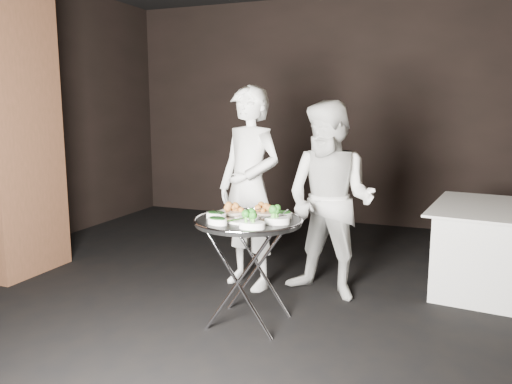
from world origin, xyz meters
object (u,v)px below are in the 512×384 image
(waiter_left, at_px, (249,188))
(dining_table, at_px, (512,251))
(waiter_right, at_px, (330,201))
(tray_stand, at_px, (248,267))
(serving_tray, at_px, (248,221))

(waiter_left, bearing_deg, dining_table, 37.57)
(waiter_right, distance_m, dining_table, 1.62)
(tray_stand, distance_m, waiter_left, 0.91)
(serving_tray, height_order, waiter_right, waiter_right)
(serving_tray, bearing_deg, waiter_right, 60.82)
(tray_stand, relative_size, waiter_right, 0.47)
(waiter_right, height_order, dining_table, waiter_right)
(waiter_right, bearing_deg, waiter_left, -165.59)
(waiter_right, bearing_deg, serving_tray, -105.16)
(tray_stand, xyz_separation_m, waiter_right, (0.42, 0.75, 0.38))
(tray_stand, distance_m, dining_table, 2.30)
(tray_stand, xyz_separation_m, dining_table, (1.84, 1.37, -0.06))
(tray_stand, xyz_separation_m, serving_tray, (0.00, 0.00, 0.34))
(dining_table, bearing_deg, waiter_left, -163.45)
(waiter_left, relative_size, dining_table, 1.36)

